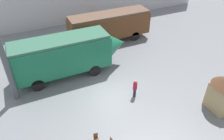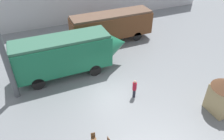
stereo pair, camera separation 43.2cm
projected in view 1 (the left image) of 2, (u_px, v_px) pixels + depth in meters
name	position (u px, v px, depth m)	size (l,w,h in m)	color
ground_plane	(109.00, 93.00, 18.58)	(80.00, 80.00, 0.00)	gray
passenger_coach_wooden	(110.00, 25.00, 25.22)	(9.47, 2.54, 3.44)	brown
streamlined_locomotive	(70.00, 53.00, 19.70)	(10.55, 2.72, 3.83)	#196B47
cafe_chair_3	(96.00, 138.00, 14.26)	(0.36, 0.37, 0.87)	black
visitor_person	(135.00, 88.00, 17.75)	(0.34, 0.34, 1.71)	#262633
support_pillar	(3.00, 57.00, 15.83)	(0.44, 0.44, 8.00)	#4C5156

